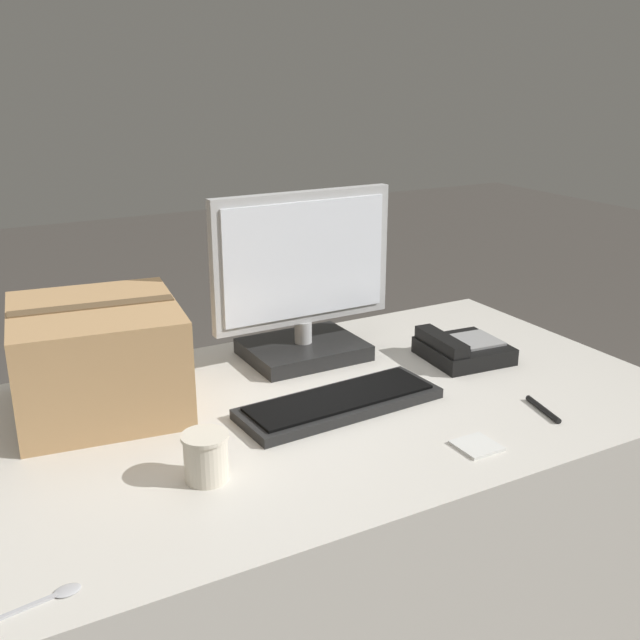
{
  "coord_description": "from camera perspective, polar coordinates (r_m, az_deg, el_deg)",
  "views": [
    {
      "loc": [
        -0.61,
        -1.31,
        1.42
      ],
      "look_at": [
        0.17,
        0.11,
        0.87
      ],
      "focal_mm": 42.0,
      "sensor_mm": 36.0,
      "label": 1
    }
  ],
  "objects": [
    {
      "name": "spoon",
      "position": [
        1.17,
        -19.85,
        -19.26
      ],
      "size": [
        0.14,
        0.04,
        0.0
      ],
      "rotation": [
        0.0,
        0.0,
        0.16
      ],
      "color": "#B2B2B7",
      "rests_on": "office_desk"
    },
    {
      "name": "desk_phone",
      "position": [
        1.92,
        10.72,
        -2.19
      ],
      "size": [
        0.21,
        0.21,
        0.07
      ],
      "rotation": [
        0.0,
        0.0,
        -0.09
      ],
      "color": "black",
      "rests_on": "office_desk"
    },
    {
      "name": "sticky_note_pad",
      "position": [
        1.5,
        11.85,
        -9.36
      ],
      "size": [
        0.08,
        0.08,
        0.01
      ],
      "color": "silver",
      "rests_on": "office_desk"
    },
    {
      "name": "paper_cup_right",
      "position": [
        1.36,
        -8.69,
        -10.25
      ],
      "size": [
        0.09,
        0.09,
        0.09
      ],
      "color": "beige",
      "rests_on": "office_desk"
    },
    {
      "name": "pen_marker",
      "position": [
        1.68,
        16.63,
        -6.53
      ],
      "size": [
        0.04,
        0.12,
        0.01
      ],
      "rotation": [
        0.0,
        0.0,
        1.35
      ],
      "color": "black",
      "rests_on": "office_desk"
    },
    {
      "name": "office_desk",
      "position": [
        1.79,
        -3.26,
        -17.52
      ],
      "size": [
        1.8,
        0.9,
        0.72
      ],
      "color": "beige",
      "rests_on": "ground_plane"
    },
    {
      "name": "cardboard_box",
      "position": [
        1.66,
        -16.56,
        -2.78
      ],
      "size": [
        0.38,
        0.4,
        0.23
      ],
      "rotation": [
        0.0,
        0.0,
        -0.13
      ],
      "color": "tan",
      "rests_on": "office_desk"
    },
    {
      "name": "keyboard",
      "position": [
        1.62,
        1.51,
        -6.3
      ],
      "size": [
        0.46,
        0.18,
        0.03
      ],
      "rotation": [
        0.0,
        0.0,
        0.05
      ],
      "color": "black",
      "rests_on": "office_desk"
    },
    {
      "name": "monitor",
      "position": [
        1.85,
        -1.3,
        2.29
      ],
      "size": [
        0.47,
        0.22,
        0.42
      ],
      "color": "black",
      "rests_on": "office_desk"
    }
  ]
}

